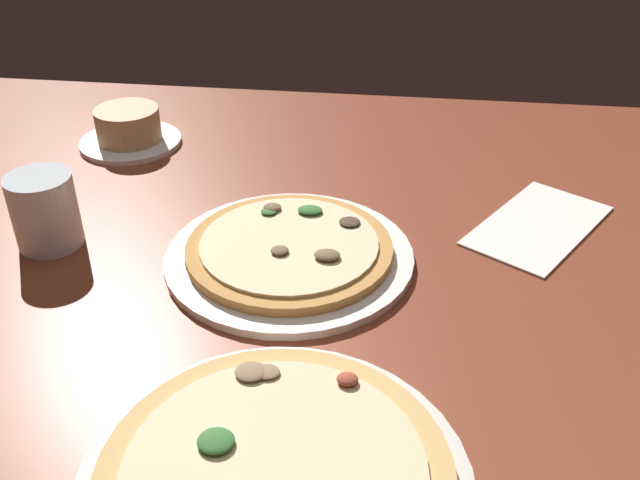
# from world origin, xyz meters

# --- Properties ---
(dining_table) EXTENTS (1.50, 1.10, 0.04)m
(dining_table) POSITION_xyz_m (0.00, 0.00, 0.02)
(dining_table) COLOR brown
(dining_table) RESTS_ON ground
(pizza_main) EXTENTS (0.29, 0.29, 0.03)m
(pizza_main) POSITION_xyz_m (-0.07, 0.00, 0.05)
(pizza_main) COLOR white
(pizza_main) RESTS_ON dining_table
(pizza_side) EXTENTS (0.32, 0.32, 0.03)m
(pizza_side) POSITION_xyz_m (-0.03, -0.32, 0.05)
(pizza_side) COLOR silver
(pizza_side) RESTS_ON dining_table
(ramekin_on_saucer) EXTENTS (0.16, 0.16, 0.06)m
(ramekin_on_saucer) POSITION_xyz_m (-0.37, 0.29, 0.06)
(ramekin_on_saucer) COLOR silver
(ramekin_on_saucer) RESTS_ON dining_table
(water_glass) EXTENTS (0.08, 0.08, 0.09)m
(water_glass) POSITION_xyz_m (-0.37, -0.00, 0.08)
(water_glass) COLOR silver
(water_glass) RESTS_ON dining_table
(paper_menu) EXTENTS (0.21, 0.24, 0.00)m
(paper_menu) POSITION_xyz_m (0.23, 0.12, 0.04)
(paper_menu) COLOR white
(paper_menu) RESTS_ON dining_table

